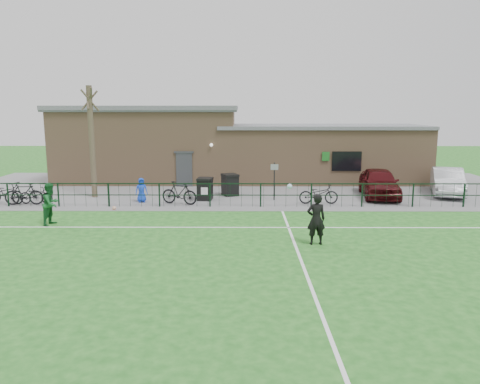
{
  "coord_description": "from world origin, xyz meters",
  "views": [
    {
      "loc": [
        0.12,
        -14.63,
        4.87
      ],
      "look_at": [
        0.0,
        5.0,
        1.3
      ],
      "focal_mm": 35.0,
      "sensor_mm": 36.0,
      "label": 1
    }
  ],
  "objects_px": {
    "bicycle_a": "(6,193)",
    "bicycle_b": "(24,194)",
    "ball_ground": "(114,208)",
    "bicycle_d": "(179,193)",
    "bicycle_c": "(36,195)",
    "outfield_player": "(51,204)",
    "car_maroon": "(379,183)",
    "spectator_child": "(141,190)",
    "wheelie_bin_left": "(205,190)",
    "wheelie_bin_right": "(230,186)",
    "car_silver": "(447,181)",
    "bicycle_e": "(319,194)",
    "sign_post": "(274,181)",
    "bare_tree": "(92,142)"
  },
  "relations": [
    {
      "from": "sign_post",
      "to": "bicycle_e",
      "type": "xyz_separation_m",
      "value": [
        2.2,
        -0.97,
        -0.48
      ]
    },
    {
      "from": "bicycle_c",
      "to": "outfield_player",
      "type": "distance_m",
      "value": 4.8
    },
    {
      "from": "wheelie_bin_right",
      "to": "bicycle_e",
      "type": "relative_size",
      "value": 0.57
    },
    {
      "from": "bicycle_a",
      "to": "bicycle_d",
      "type": "bearing_deg",
      "value": -75.74
    },
    {
      "from": "outfield_player",
      "to": "bicycle_b",
      "type": "bearing_deg",
      "value": 50.61
    },
    {
      "from": "car_silver",
      "to": "bicycle_a",
      "type": "xyz_separation_m",
      "value": [
        -23.58,
        -2.59,
        -0.19
      ]
    },
    {
      "from": "outfield_player",
      "to": "bicycle_a",
      "type": "bearing_deg",
      "value": 56.84
    },
    {
      "from": "bicycle_d",
      "to": "bicycle_c",
      "type": "bearing_deg",
      "value": 109.17
    },
    {
      "from": "car_silver",
      "to": "bicycle_d",
      "type": "bearing_deg",
      "value": -151.33
    },
    {
      "from": "spectator_child",
      "to": "car_maroon",
      "type": "bearing_deg",
      "value": -11.35
    },
    {
      "from": "bare_tree",
      "to": "wheelie_bin_right",
      "type": "height_order",
      "value": "bare_tree"
    },
    {
      "from": "sign_post",
      "to": "bicycle_a",
      "type": "relative_size",
      "value": 0.96
    },
    {
      "from": "bicycle_d",
      "to": "bicycle_e",
      "type": "height_order",
      "value": "bicycle_d"
    },
    {
      "from": "bare_tree",
      "to": "car_silver",
      "type": "distance_m",
      "value": 19.76
    },
    {
      "from": "ball_ground",
      "to": "car_silver",
      "type": "bearing_deg",
      "value": 13.02
    },
    {
      "from": "bicycle_e",
      "to": "bicycle_c",
      "type": "bearing_deg",
      "value": 90.49
    },
    {
      "from": "bicycle_a",
      "to": "bicycle_b",
      "type": "height_order",
      "value": "bicycle_b"
    },
    {
      "from": "car_silver",
      "to": "wheelie_bin_right",
      "type": "bearing_deg",
      "value": -160.34
    },
    {
      "from": "bicycle_e",
      "to": "ball_ground",
      "type": "relative_size",
      "value": 10.08
    },
    {
      "from": "wheelie_bin_right",
      "to": "bicycle_c",
      "type": "height_order",
      "value": "wheelie_bin_right"
    },
    {
      "from": "bicycle_e",
      "to": "outfield_player",
      "type": "xyz_separation_m",
      "value": [
        -11.88,
        -4.26,
        0.35
      ]
    },
    {
      "from": "bicycle_e",
      "to": "outfield_player",
      "type": "relative_size",
      "value": 1.11
    },
    {
      "from": "bare_tree",
      "to": "sign_post",
      "type": "xyz_separation_m",
      "value": [
        9.78,
        -0.81,
        -1.98
      ]
    },
    {
      "from": "car_maroon",
      "to": "bicycle_a",
      "type": "relative_size",
      "value": 2.21
    },
    {
      "from": "bare_tree",
      "to": "spectator_child",
      "type": "relative_size",
      "value": 4.74
    },
    {
      "from": "car_maroon",
      "to": "bicycle_c",
      "type": "xyz_separation_m",
      "value": [
        -17.94,
        -2.07,
        -0.31
      ]
    },
    {
      "from": "sign_post",
      "to": "spectator_child",
      "type": "bearing_deg",
      "value": -175.04
    },
    {
      "from": "car_maroon",
      "to": "bicycle_d",
      "type": "bearing_deg",
      "value": -162.06
    },
    {
      "from": "bicycle_e",
      "to": "ball_ground",
      "type": "distance_m",
      "value": 10.14
    },
    {
      "from": "bicycle_b",
      "to": "bicycle_a",
      "type": "bearing_deg",
      "value": 65.87
    },
    {
      "from": "bare_tree",
      "to": "bicycle_c",
      "type": "relative_size",
      "value": 3.35
    },
    {
      "from": "bare_tree",
      "to": "bicycle_e",
      "type": "distance_m",
      "value": 12.35
    },
    {
      "from": "wheelie_bin_right",
      "to": "bicycle_c",
      "type": "xyz_separation_m",
      "value": [
        -9.77,
        -2.41,
        -0.09
      ]
    },
    {
      "from": "bicycle_b",
      "to": "ball_ground",
      "type": "height_order",
      "value": "bicycle_b"
    },
    {
      "from": "sign_post",
      "to": "ball_ground",
      "type": "distance_m",
      "value": 8.25
    },
    {
      "from": "bicycle_a",
      "to": "bicycle_c",
      "type": "relative_size",
      "value": 1.16
    },
    {
      "from": "bicycle_b",
      "to": "bicycle_e",
      "type": "distance_m",
      "value": 14.85
    },
    {
      "from": "bicycle_b",
      "to": "car_maroon",
      "type": "bearing_deg",
      "value": -88.02
    },
    {
      "from": "bare_tree",
      "to": "wheelie_bin_left",
      "type": "xyz_separation_m",
      "value": [
        6.12,
        -0.8,
        -2.43
      ]
    },
    {
      "from": "wheelie_bin_right",
      "to": "car_maroon",
      "type": "height_order",
      "value": "car_maroon"
    },
    {
      "from": "wheelie_bin_left",
      "to": "car_maroon",
      "type": "xyz_separation_m",
      "value": [
        9.46,
        0.94,
        0.24
      ]
    },
    {
      "from": "wheelie_bin_left",
      "to": "ball_ground",
      "type": "height_order",
      "value": "wheelie_bin_left"
    },
    {
      "from": "bicycle_c",
      "to": "bicycle_b",
      "type": "bearing_deg",
      "value": 119.77
    },
    {
      "from": "wheelie_bin_left",
      "to": "bicycle_d",
      "type": "height_order",
      "value": "bicycle_d"
    },
    {
      "from": "spectator_child",
      "to": "wheelie_bin_left",
      "type": "bearing_deg",
      "value": -7.66
    },
    {
      "from": "car_maroon",
      "to": "bicycle_b",
      "type": "bearing_deg",
      "value": -166.02
    },
    {
      "from": "sign_post",
      "to": "car_maroon",
      "type": "height_order",
      "value": "sign_post"
    },
    {
      "from": "spectator_child",
      "to": "ball_ground",
      "type": "bearing_deg",
      "value": -135.26
    },
    {
      "from": "wheelie_bin_left",
      "to": "bare_tree",
      "type": "bearing_deg",
      "value": 178.89
    },
    {
      "from": "bicycle_b",
      "to": "ball_ground",
      "type": "bearing_deg",
      "value": -108.09
    }
  ]
}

